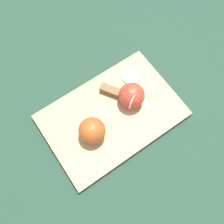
% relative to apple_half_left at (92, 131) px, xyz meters
% --- Properties ---
extents(ground_plane, '(4.00, 4.00, 0.00)m').
position_rel_apple_half_left_xyz_m(ground_plane, '(0.08, 0.02, -0.06)').
color(ground_plane, '#1E3828').
extents(cutting_board, '(0.41, 0.29, 0.02)m').
position_rel_apple_half_left_xyz_m(cutting_board, '(0.08, 0.02, -0.05)').
color(cutting_board, tan).
rests_on(cutting_board, ground_plane).
extents(apple_half_left, '(0.08, 0.08, 0.08)m').
position_rel_apple_half_left_xyz_m(apple_half_left, '(0.00, 0.00, 0.00)').
color(apple_half_left, '#AD4C1E').
rests_on(apple_half_left, cutting_board).
extents(apple_half_right, '(0.08, 0.08, 0.08)m').
position_rel_apple_half_left_xyz_m(apple_half_right, '(0.15, 0.03, 0.00)').
color(apple_half_right, red).
rests_on(apple_half_right, cutting_board).
extents(knife, '(0.12, 0.14, 0.02)m').
position_rel_apple_half_left_xyz_m(knife, '(0.12, 0.08, -0.03)').
color(knife, silver).
rests_on(knife, cutting_board).
extents(apple_slice, '(0.05, 0.05, 0.01)m').
position_rel_apple_half_left_xyz_m(apple_slice, '(0.19, 0.10, -0.03)').
color(apple_slice, '#EFE5C6').
rests_on(apple_slice, cutting_board).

